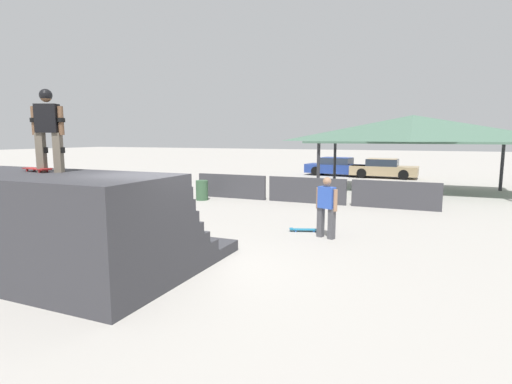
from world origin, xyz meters
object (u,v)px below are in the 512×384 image
at_px(skater_on_deck, 48,125).
at_px(parked_car_blue, 338,167).
at_px(skateboard_on_ground, 303,229).
at_px(bystander_walking, 327,204).
at_px(parked_car_tan, 383,169).
at_px(skateboard_on_deck, 38,169).
at_px(trash_bin, 202,190).

relative_size(skater_on_deck, parked_car_blue, 0.34).
height_order(skateboard_on_ground, parked_car_blue, parked_car_blue).
height_order(bystander_walking, parked_car_tan, bystander_walking).
relative_size(skater_on_deck, bystander_walking, 0.97).
bearing_deg(skateboard_on_ground, skateboard_on_deck, 33.77).
bearing_deg(skateboard_on_deck, skateboard_on_ground, 66.88).
xyz_separation_m(bystander_walking, parked_car_tan, (-0.20, 17.34, -0.31)).
bearing_deg(trash_bin, parked_car_blue, 76.94).
height_order(skateboard_on_ground, trash_bin, trash_bin).
relative_size(skater_on_deck, parked_car_tan, 0.37).
bearing_deg(skateboard_on_ground, bystander_walking, 128.55).
bearing_deg(parked_car_tan, skateboard_on_ground, -90.23).
bearing_deg(skateboard_on_ground, parked_car_tan, -111.86).
bearing_deg(parked_car_blue, bystander_walking, -72.49).
bearing_deg(skateboard_on_deck, parked_car_blue, 99.78).
bearing_deg(skateboard_on_ground, parked_car_blue, -101.46).
relative_size(skateboard_on_deck, bystander_walking, 0.52).
height_order(skater_on_deck, bystander_walking, skater_on_deck).
bearing_deg(skater_on_deck, trash_bin, 80.81).
xyz_separation_m(skateboard_on_deck, trash_bin, (-1.77, 9.22, -1.65)).
relative_size(skater_on_deck, trash_bin, 1.87).
distance_m(parked_car_blue, parked_car_tan, 3.16).
bearing_deg(parked_car_blue, skateboard_on_ground, -74.67).
distance_m(trash_bin, parked_car_blue, 13.73).
xyz_separation_m(trash_bin, parked_car_tan, (6.24, 12.98, 0.18)).
bearing_deg(skater_on_deck, parked_car_tan, 57.36).
height_order(skateboard_on_ground, parked_car_tan, parked_car_tan).
height_order(skater_on_deck, parked_car_blue, skater_on_deck).
bearing_deg(bystander_walking, trash_bin, -12.09).
distance_m(bystander_walking, skateboard_on_ground, 1.24).
distance_m(skateboard_on_ground, trash_bin, 6.89).
distance_m(skateboard_on_deck, trash_bin, 9.53).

